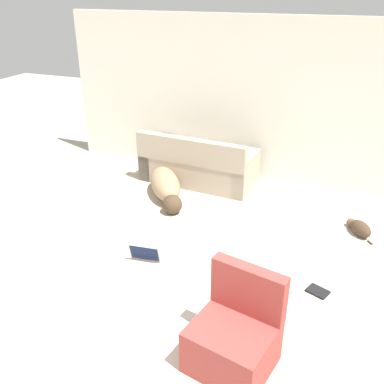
% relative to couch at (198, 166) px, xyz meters
% --- Properties ---
extents(ground_plane, '(20.00, 20.00, 0.00)m').
position_rel_couch_xyz_m(ground_plane, '(0.96, -3.64, -0.27)').
color(ground_plane, '#BCB29E').
extents(wall_back, '(6.78, 0.06, 2.51)m').
position_rel_couch_xyz_m(wall_back, '(0.96, 0.56, 0.98)').
color(wall_back, silver).
rests_on(wall_back, ground_plane).
extents(couch, '(1.83, 0.90, 0.82)m').
position_rel_couch_xyz_m(couch, '(0.00, 0.00, 0.00)').
color(couch, tan).
rests_on(couch, ground_plane).
extents(dog, '(0.96, 1.25, 0.39)m').
position_rel_couch_xyz_m(dog, '(-0.24, -0.70, -0.09)').
color(dog, '#A38460').
rests_on(dog, ground_plane).
extents(cat, '(0.38, 0.46, 0.18)m').
position_rel_couch_xyz_m(cat, '(2.49, -0.71, -0.19)').
color(cat, '#473323').
rests_on(cat, ground_plane).
extents(laptop_open, '(0.40, 0.35, 0.24)m').
position_rel_couch_xyz_m(laptop_open, '(0.24, -2.35, -0.20)').
color(laptop_open, '#B7B7BC').
rests_on(laptop_open, ground_plane).
extents(book_black, '(0.26, 0.23, 0.02)m').
position_rel_couch_xyz_m(book_black, '(2.15, -2.10, -0.26)').
color(book_black, black).
rests_on(book_black, ground_plane).
extents(side_chair, '(0.76, 0.72, 0.85)m').
position_rel_couch_xyz_m(side_chair, '(1.60, -3.29, 0.01)').
color(side_chair, '#993833').
rests_on(side_chair, ground_plane).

